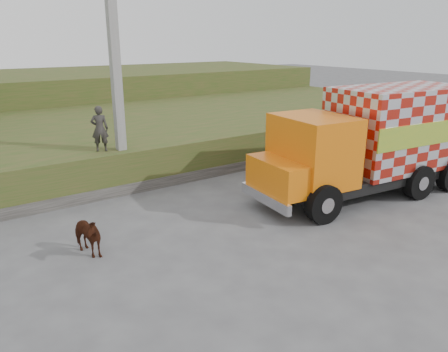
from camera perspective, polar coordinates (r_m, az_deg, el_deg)
ground at (r=12.92m, az=-0.79°, el=-6.49°), size 120.00×120.00×0.00m
embankment at (r=21.33m, az=-16.13°, el=4.66°), size 40.00×12.00×1.50m
embankment_far at (r=32.67m, az=-23.38°, el=9.55°), size 40.00×12.00×3.00m
retaining_strip at (r=15.56m, az=-15.75°, el=-2.12°), size 16.00×0.50×0.40m
utility_pole at (r=15.47m, az=-13.92°, el=12.66°), size 1.20×0.30×8.00m
cargo_truck at (r=16.00m, az=19.22°, el=4.41°), size 8.46×3.60×3.67m
cow at (r=11.61m, az=-17.70°, el=-7.39°), size 0.88×1.37×1.07m
pedestrian at (r=15.68m, az=-15.93°, el=5.96°), size 0.68×0.58×1.59m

